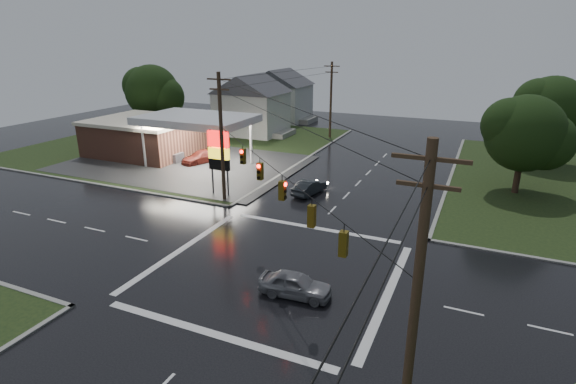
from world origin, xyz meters
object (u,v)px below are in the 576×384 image
at_px(utility_pole_nw, 221,136).
at_px(utility_pole_n, 331,99).
at_px(tree_nw_behind, 153,92).
at_px(car_crossing, 295,285).
at_px(utility_pole_se, 415,303).
at_px(tree_ne_far, 553,110).
at_px(car_north, 309,187).
at_px(house_near, 252,104).
at_px(house_far, 280,94).
at_px(car_pump, 202,157).
at_px(pylon_sign, 219,152).
at_px(gas_station, 153,135).
at_px(tree_ne_near, 527,134).

distance_m(utility_pole_nw, utility_pole_n, 28.50).
distance_m(tree_nw_behind, car_crossing, 48.75).
xyz_separation_m(utility_pole_se, tree_ne_far, (7.65, 43.49, 0.46)).
bearing_deg(car_north, tree_nw_behind, -16.36).
bearing_deg(car_north, tree_ne_far, -124.33).
bearing_deg(house_near, car_north, -51.13).
bearing_deg(tree_nw_behind, house_near, 24.98).
height_order(utility_pole_n, car_north, utility_pole_n).
xyz_separation_m(utility_pole_se, house_far, (-31.45, 57.50, -1.32)).
bearing_deg(car_crossing, car_pump, 39.94).
distance_m(pylon_sign, car_crossing, 18.37).
bearing_deg(tree_ne_far, car_crossing, -112.27).
distance_m(utility_pole_se, car_crossing, 11.39).
height_order(utility_pole_se, house_far, utility_pole_se).
height_order(house_near, tree_nw_behind, tree_nw_behind).
relative_size(house_far, car_pump, 2.22).
distance_m(tree_nw_behind, car_pump, 19.62).
bearing_deg(tree_nw_behind, car_north, -27.57).
bearing_deg(car_north, gas_station, -3.02).
distance_m(utility_pole_se, house_far, 65.55).
xyz_separation_m(pylon_sign, car_north, (7.28, 3.51, -3.34)).
bearing_deg(tree_ne_far, tree_ne_near, -104.07).
bearing_deg(car_pump, gas_station, -161.23).
height_order(gas_station, tree_nw_behind, tree_nw_behind).
distance_m(utility_pole_nw, house_near, 28.90).
bearing_deg(pylon_sign, tree_nw_behind, 140.13).
bearing_deg(house_far, house_near, -85.24).
bearing_deg(utility_pole_se, tree_nw_behind, 137.66).
height_order(pylon_sign, car_north, pylon_sign).
relative_size(house_far, tree_ne_near, 1.23).
distance_m(gas_station, house_far, 28.61).
bearing_deg(utility_pole_nw, tree_ne_near, 27.86).
xyz_separation_m(tree_nw_behind, tree_ne_far, (50.99, 4.00, -0.00)).
bearing_deg(car_pump, car_north, 4.43).
relative_size(gas_station, car_north, 6.46).
relative_size(utility_pole_nw, tree_nw_behind, 1.10).
bearing_deg(car_north, utility_pole_se, 129.63).
relative_size(utility_pole_n, tree_ne_near, 1.17).
bearing_deg(tree_ne_near, house_far, 144.23).
distance_m(pylon_sign, utility_pole_se, 28.34).
distance_m(house_near, car_pump, 17.43).
bearing_deg(house_near, utility_pole_nw, -66.63).
height_order(utility_pole_se, utility_pole_n, utility_pole_se).
bearing_deg(tree_ne_near, house_near, 158.24).
height_order(utility_pole_se, car_north, utility_pole_se).
relative_size(pylon_sign, utility_pole_se, 0.55).
bearing_deg(tree_ne_near, car_crossing, -116.02).
relative_size(gas_station, car_pump, 5.27).
height_order(utility_pole_se, tree_nw_behind, utility_pole_se).
bearing_deg(tree_ne_near, tree_ne_far, 75.93).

